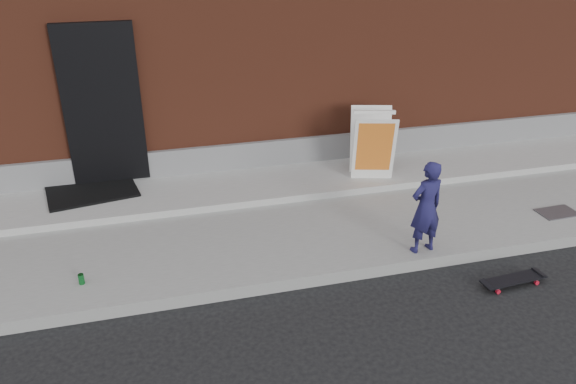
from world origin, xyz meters
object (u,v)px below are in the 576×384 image
object	(u,v)px
child	(426,207)
pizza_sign	(372,144)
soda_can	(81,279)
skateboard	(513,280)

from	to	relation	value
child	pizza_sign	distance (m)	1.99
soda_can	child	bearing A→B (deg)	-4.45
pizza_sign	soda_can	world-z (taller)	pizza_sign
child	soda_can	world-z (taller)	child
child	soda_can	size ratio (longest dim) A/B	9.76
skateboard	child	bearing A→B (deg)	136.90
skateboard	soda_can	distance (m)	4.78
child	pizza_sign	size ratio (longest dim) A/B	1.13
skateboard	soda_can	world-z (taller)	soda_can
pizza_sign	soda_can	size ratio (longest dim) A/B	8.62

